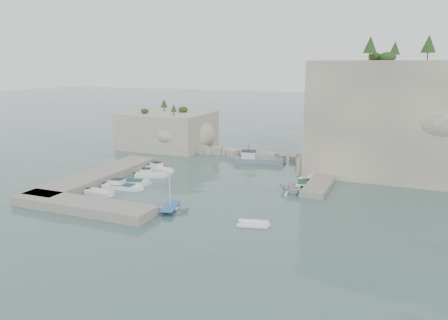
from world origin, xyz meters
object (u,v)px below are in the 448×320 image
at_px(work_boat, 258,163).
at_px(tender_east_b, 303,186).
at_px(rowboat, 170,211).
at_px(tender_east_d, 308,173).
at_px(motorboat_b, 151,177).
at_px(tender_east_c, 313,181).
at_px(motorboat_c, 134,184).
at_px(motorboat_e, 99,195).
at_px(tender_east_a, 291,193).
at_px(inflatable_dinghy, 253,226).
at_px(motorboat_a, 160,171).
at_px(motorboat_d, 123,189).

bearing_deg(work_boat, tender_east_b, -61.50).
xyz_separation_m(rowboat, tender_east_d, (10.95, 23.41, 0.00)).
height_order(motorboat_b, tender_east_d, tender_east_d).
bearing_deg(motorboat_b, rowboat, -71.43).
bearing_deg(tender_east_c, motorboat_c, 125.51).
distance_m(tender_east_b, work_boat, 14.98).
xyz_separation_m(motorboat_e, tender_east_a, (22.64, 10.32, 0.00)).
height_order(inflatable_dinghy, tender_east_a, tender_east_a).
height_order(rowboat, work_boat, work_boat).
height_order(motorboat_c, tender_east_b, same).
bearing_deg(motorboat_e, tender_east_d, 50.83).
relative_size(tender_east_b, tender_east_c, 0.92).
bearing_deg(motorboat_a, motorboat_d, -69.56).
distance_m(inflatable_dinghy, work_boat, 29.32).
bearing_deg(motorboat_e, motorboat_a, 94.50).
xyz_separation_m(inflatable_dinghy, tender_east_d, (0.60, 24.20, 0.00)).
distance_m(rowboat, tender_east_c, 23.15).
bearing_deg(tender_east_b, inflatable_dinghy, 164.95).
distance_m(motorboat_a, rowboat, 19.29).
xyz_separation_m(tender_east_b, tender_east_d, (-0.86, 7.23, 0.00)).
relative_size(motorboat_a, tender_east_d, 1.30).
distance_m(rowboat, tender_east_b, 20.04).
height_order(tender_east_c, work_boat, work_boat).
bearing_deg(inflatable_dinghy, tender_east_b, 71.88).
bearing_deg(motorboat_c, work_boat, 35.63).
height_order(tender_east_d, work_boat, work_boat).
distance_m(inflatable_dinghy, tender_east_c, 20.38).
distance_m(tender_east_b, tender_east_d, 7.28).
relative_size(tender_east_c, tender_east_d, 1.29).
xyz_separation_m(motorboat_c, tender_east_b, (22.01, 8.45, 0.00)).
xyz_separation_m(motorboat_a, work_boat, (12.59, 11.31, 0.00)).
relative_size(motorboat_b, tender_east_c, 0.95).
relative_size(motorboat_c, tender_east_b, 0.93).
height_order(rowboat, tender_east_a, tender_east_a).
bearing_deg(motorboat_e, motorboat_c, 84.29).
xyz_separation_m(motorboat_e, inflatable_dinghy, (21.88, -2.66, 0.00)).
relative_size(motorboat_c, motorboat_d, 0.77).
height_order(inflatable_dinghy, tender_east_b, tender_east_b).
xyz_separation_m(motorboat_d, tender_east_c, (22.90, 14.11, 0.00)).
height_order(motorboat_b, tender_east_a, tender_east_a).
relative_size(motorboat_b, motorboat_d, 0.85).
height_order(motorboat_a, tender_east_c, motorboat_a).
bearing_deg(tender_east_a, motorboat_e, 136.13).
bearing_deg(motorboat_c, tender_east_d, 13.55).
bearing_deg(work_boat, motorboat_d, -132.91).
height_order(motorboat_c, tender_east_c, same).
height_order(motorboat_a, motorboat_b, same).
height_order(motorboat_e, work_boat, work_boat).
bearing_deg(tender_east_a, motorboat_b, 111.47).
height_order(motorboat_e, tender_east_d, tender_east_d).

